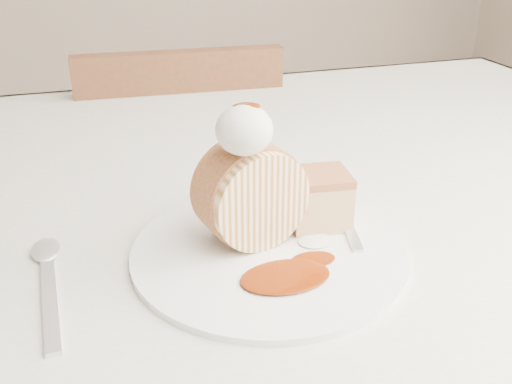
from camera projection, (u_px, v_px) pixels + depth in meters
name	position (u px, v px, depth m)	size (l,w,h in m)	color
table	(248.00, 227.00, 0.80)	(1.40, 0.90, 0.75)	silver
chair_far	(183.00, 199.00, 1.29)	(0.41, 0.41, 0.83)	brown
plate	(269.00, 251.00, 0.57)	(0.27, 0.27, 0.01)	white
roulade_slice	(251.00, 194.00, 0.56)	(0.10, 0.10, 0.06)	#FFE5B1
cake_chunk	(318.00, 202.00, 0.60)	(0.06, 0.06, 0.05)	#BC7947
whipped_cream	(244.00, 130.00, 0.51)	(0.05, 0.05, 0.05)	white
caramel_drizzle	(246.00, 100.00, 0.50)	(0.03, 0.02, 0.01)	#6B2004
caramel_pool	(285.00, 276.00, 0.52)	(0.08, 0.06, 0.00)	#6B2004
fork	(346.00, 222.00, 0.61)	(0.02, 0.16, 0.00)	silver
spoon	(50.00, 303.00, 0.49)	(0.03, 0.17, 0.00)	silver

